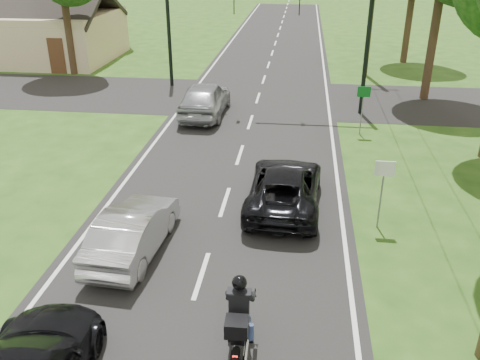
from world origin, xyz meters
name	(u,v)px	position (x,y,z in m)	size (l,w,h in m)	color
ground	(201,276)	(0.00, 0.00, 0.00)	(140.00, 140.00, 0.00)	#224714
road	(245,137)	(0.00, 10.00, 0.01)	(8.00, 100.00, 0.01)	black
cross_road	(258,98)	(0.00, 16.00, 0.01)	(60.00, 7.00, 0.01)	black
motorcycle_rider	(239,325)	(1.27, -2.51, 0.74)	(0.62, 2.17, 1.87)	black
dark_suv	(285,187)	(1.91, 4.00, 0.67)	(2.19, 4.75, 1.32)	black
silver_sedan	(133,230)	(-1.99, 0.86, 0.67)	(1.40, 4.01, 1.32)	#B7B8BC
silver_suv	(205,99)	(-2.26, 12.76, 0.83)	(1.94, 4.82, 1.64)	#9DA0A4
traffic_signal	(328,25)	(3.34, 14.00, 4.14)	(6.38, 0.44, 6.00)	black
signal_pole_far	(169,33)	(-5.20, 18.00, 3.00)	(0.20, 0.20, 6.00)	black
sign_white	(384,178)	(4.70, 2.98, 1.60)	(0.55, 0.07, 2.12)	slate
sign_green	(363,99)	(4.90, 10.98, 1.60)	(0.55, 0.07, 2.12)	slate
house	(40,33)	(-16.00, 24.00, 1.77)	(10.20, 8.00, 4.84)	#CAB88C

